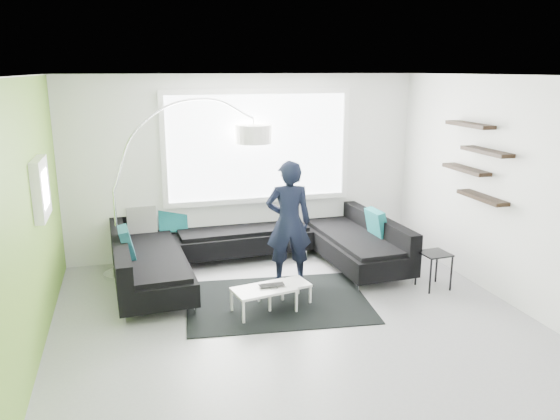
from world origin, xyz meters
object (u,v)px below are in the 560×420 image
object	(u,v)px
person	(289,222)
laptop	(273,287)
sectional_sofa	(256,248)
coffee_table	(275,296)
side_table	(434,270)
arc_lamp	(113,191)

from	to	relation	value
person	laptop	xyz separation A→B (m)	(-0.47, -0.90, -0.53)
laptop	sectional_sofa	bearing A→B (deg)	86.33
coffee_table	side_table	bearing A→B (deg)	-9.75
arc_lamp	person	bearing A→B (deg)	-21.11
arc_lamp	laptop	xyz separation A→B (m)	(1.79, -1.75, -0.92)
arc_lamp	side_table	xyz separation A→B (m)	(4.07, -1.61, -0.99)
sectional_sofa	laptop	distance (m)	1.35
person	arc_lamp	bearing A→B (deg)	-11.53
side_table	coffee_table	bearing A→B (deg)	-179.22
sectional_sofa	arc_lamp	xyz separation A→B (m)	(-1.91, 0.40, 0.87)
arc_lamp	side_table	world-z (taller)	arc_lamp
arc_lamp	laptop	bearing A→B (deg)	-44.77
arc_lamp	laptop	distance (m)	2.67
arc_lamp	person	world-z (taller)	arc_lamp
coffee_table	person	size ratio (longest dim) A/B	0.56
arc_lamp	side_table	bearing A→B (deg)	-22.10
coffee_table	side_table	xyz separation A→B (m)	(2.22, 0.03, 0.09)
coffee_table	arc_lamp	size ratio (longest dim) A/B	0.38
side_table	person	distance (m)	2.05
coffee_table	arc_lamp	world-z (taller)	arc_lamp
arc_lamp	sectional_sofa	bearing A→B (deg)	-12.44
person	laptop	bearing A→B (deg)	71.41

